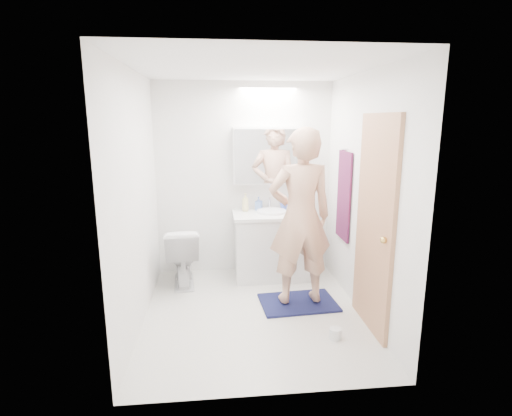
{
  "coord_description": "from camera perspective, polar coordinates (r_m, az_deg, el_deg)",
  "views": [
    {
      "loc": [
        -0.36,
        -3.73,
        1.95
      ],
      "look_at": [
        0.05,
        0.25,
        1.05
      ],
      "focal_mm": 27.86,
      "sensor_mm": 36.0,
      "label": 1
    }
  ],
  "objects": [
    {
      "name": "bath_rug",
      "position": [
        4.43,
        6.07,
        -13.35
      ],
      "size": [
        0.84,
        0.61,
        0.02
      ],
      "primitive_type": "cube",
      "rotation": [
        0.0,
        0.0,
        0.07
      ],
      "color": "#13153C",
      "rests_on": "floor"
    },
    {
      "name": "towel_hook",
      "position": [
        4.52,
        12.65,
        8.2
      ],
      "size": [
        0.07,
        0.02,
        0.02
      ],
      "primitive_type": "cylinder",
      "rotation": [
        0.0,
        1.57,
        0.0
      ],
      "color": "silver",
      "rests_on": "wall_right"
    },
    {
      "name": "countertop",
      "position": [
        4.88,
        2.28,
        -0.97
      ],
      "size": [
        0.95,
        0.58,
        0.04
      ],
      "primitive_type": "cube",
      "color": "white",
      "rests_on": "vanity_cabinet"
    },
    {
      "name": "wall_left",
      "position": [
        3.87,
        -16.79,
        0.98
      ],
      "size": [
        0.0,
        2.5,
        2.5
      ],
      "primitive_type": "plane",
      "rotation": [
        1.57,
        0.0,
        1.57
      ],
      "color": "white",
      "rests_on": "floor"
    },
    {
      "name": "toilet",
      "position": [
        4.86,
        -10.53,
        -6.68
      ],
      "size": [
        0.45,
        0.73,
        0.71
      ],
      "primitive_type": "imported",
      "rotation": [
        0.0,
        0.0,
        3.22
      ],
      "color": "white",
      "rests_on": "floor"
    },
    {
      "name": "person",
      "position": [
        4.1,
        6.38,
        -1.32
      ],
      "size": [
        0.7,
        0.49,
        1.83
      ],
      "primitive_type": "imported",
      "rotation": [
        0.0,
        0.0,
        3.21
      ],
      "color": "tan",
      "rests_on": "bath_rug"
    },
    {
      "name": "towel",
      "position": [
        4.59,
        12.49,
        1.71
      ],
      "size": [
        0.02,
        0.42,
        1.0
      ],
      "primitive_type": "cube",
      "color": "#13163C",
      "rests_on": "wall_right"
    },
    {
      "name": "toilet_paper_roll",
      "position": [
        3.84,
        11.32,
        -17.25
      ],
      "size": [
        0.11,
        0.11,
        0.1
      ],
      "primitive_type": "cylinder",
      "color": "silver",
      "rests_on": "floor"
    },
    {
      "name": "door_knob",
      "position": [
        3.52,
        17.85,
        -4.42
      ],
      "size": [
        0.06,
        0.06,
        0.06
      ],
      "primitive_type": "sphere",
      "color": "gold",
      "rests_on": "door"
    },
    {
      "name": "door",
      "position": [
        3.79,
        16.67,
        -2.37
      ],
      "size": [
        0.04,
        0.8,
        2.0
      ],
      "primitive_type": "cube",
      "color": "tan",
      "rests_on": "wall_right"
    },
    {
      "name": "wall_right",
      "position": [
        4.07,
        15.25,
        1.62
      ],
      "size": [
        0.0,
        2.5,
        2.5
      ],
      "primitive_type": "plane",
      "rotation": [
        1.57,
        0.0,
        -1.57
      ],
      "color": "white",
      "rests_on": "floor"
    },
    {
      "name": "wall_back",
      "position": [
        5.04,
        -1.73,
        4.13
      ],
      "size": [
        2.5,
        0.0,
        2.5
      ],
      "primitive_type": "plane",
      "rotation": [
        1.57,
        0.0,
        0.0
      ],
      "color": "white",
      "rests_on": "floor"
    },
    {
      "name": "wall_front",
      "position": [
        2.61,
        2.27,
        -3.98
      ],
      "size": [
        2.5,
        0.0,
        2.5
      ],
      "primitive_type": "plane",
      "rotation": [
        -1.57,
        0.0,
        0.0
      ],
      "color": "white",
      "rests_on": "floor"
    },
    {
      "name": "vanity_cabinet",
      "position": [
        4.99,
        2.24,
        -5.55
      ],
      "size": [
        0.9,
        0.55,
        0.78
      ],
      "primitive_type": "cube",
      "color": "silver",
      "rests_on": "floor"
    },
    {
      "name": "faucet",
      "position": [
        5.07,
        1.94,
        0.71
      ],
      "size": [
        0.02,
        0.02,
        0.16
      ],
      "primitive_type": "cylinder",
      "color": "silver",
      "rests_on": "countertop"
    },
    {
      "name": "floor",
      "position": [
        4.22,
        -0.34,
        -14.83
      ],
      "size": [
        2.5,
        2.5,
        0.0
      ],
      "primitive_type": "plane",
      "color": "silver",
      "rests_on": "ground"
    },
    {
      "name": "mirror_panel",
      "position": [
        4.89,
        1.92,
        7.4
      ],
      "size": [
        0.84,
        0.01,
        0.66
      ],
      "primitive_type": "cube",
      "color": "silver",
      "rests_on": "medicine_cabinet"
    },
    {
      "name": "medicine_cabinet",
      "position": [
        4.96,
        1.8,
        7.48
      ],
      "size": [
        0.88,
        0.14,
        0.7
      ],
      "primitive_type": "cube",
      "color": "white",
      "rests_on": "wall_back"
    },
    {
      "name": "soap_bottle_a",
      "position": [
        4.96,
        -1.54,
        0.84
      ],
      "size": [
        0.12,
        0.12,
        0.23
      ],
      "primitive_type": "imported",
      "rotation": [
        0.0,
        0.0,
        0.43
      ],
      "color": "beige",
      "rests_on": "countertop"
    },
    {
      "name": "sink_basin",
      "position": [
        4.9,
        2.23,
        -0.49
      ],
      "size": [
        0.36,
        0.36,
        0.03
      ],
      "primitive_type": "cylinder",
      "color": "white",
      "rests_on": "countertop"
    },
    {
      "name": "ceiling",
      "position": [
        3.77,
        -0.39,
        19.55
      ],
      "size": [
        2.5,
        2.5,
        0.0
      ],
      "primitive_type": "plane",
      "rotation": [
        3.14,
        0.0,
        0.0
      ],
      "color": "white",
      "rests_on": "floor"
    },
    {
      "name": "toothbrush_cup",
      "position": [
        5.04,
        4.0,
        0.26
      ],
      "size": [
        0.12,
        0.12,
        0.1
      ],
      "primitive_type": "imported",
      "rotation": [
        0.0,
        0.0,
        0.13
      ],
      "color": "#3E54BC",
      "rests_on": "countertop"
    },
    {
      "name": "soap_bottle_b",
      "position": [
        5.01,
        0.39,
        0.66
      ],
      "size": [
        0.1,
        0.1,
        0.17
      ],
      "primitive_type": "imported",
      "rotation": [
        0.0,
        0.0,
        -0.43
      ],
      "color": "#5B7DC4",
      "rests_on": "countertop"
    }
  ]
}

